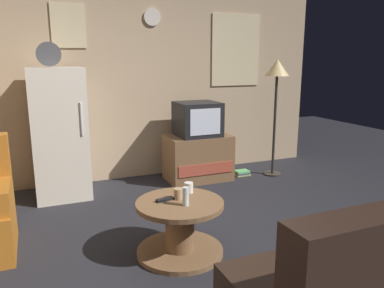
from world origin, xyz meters
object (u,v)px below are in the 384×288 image
book_stack (242,173)px  coffee_table (180,228)px  tv_stand (198,158)px  remote_control (165,199)px  mug_ceramic_white (189,188)px  couch (383,287)px  fridge (59,133)px  wine_glass (186,196)px  mug_ceramic_tan (178,194)px  crt_tv (197,119)px  standing_lamp (277,77)px

book_stack → coffee_table: bearing=-132.9°
coffee_table → tv_stand: bearing=62.0°
tv_stand → remote_control: (-1.05, -1.71, 0.17)m
mug_ceramic_white → couch: (0.58, -1.52, -0.19)m
fridge → wine_glass: fridge is taller
coffee_table → mug_ceramic_white: 0.36m
remote_control → wine_glass: bearing=-62.9°
mug_ceramic_tan → remote_control: (-0.12, 0.01, -0.03)m
wine_glass → crt_tv: bearing=63.8°
crt_tv → coffee_table: size_ratio=0.75×
standing_lamp → mug_ceramic_tan: size_ratio=17.67×
mug_ceramic_tan → couch: couch is taller
crt_tv → couch: 3.18m
coffee_table → book_stack: coffee_table is taller
wine_glass → mug_ceramic_tan: (-0.00, 0.15, -0.03)m
coffee_table → standing_lamp: bearing=38.2°
remote_control → mug_ceramic_white: bearing=13.0°
mug_ceramic_white → book_stack: (1.43, 1.53, -0.47)m
mug_ceramic_white → book_stack: mug_ceramic_white is taller
couch → remote_control: bearing=120.4°
book_stack → wine_glass: bearing=-131.1°
fridge → remote_control: (0.68, -1.76, -0.29)m
tv_stand → remote_control: 2.02m
fridge → remote_control: 1.90m
standing_lamp → mug_ceramic_tan: standing_lamp is taller
tv_stand → mug_ceramic_tan: tv_stand is taller
crt_tv → coffee_table: 2.09m
fridge → mug_ceramic_tan: bearing=-65.7°
crt_tv → mug_ceramic_white: size_ratio=6.00×
tv_stand → mug_ceramic_white: 1.80m
crt_tv → book_stack: 1.03m
standing_lamp → coffee_table: (-2.00, -1.57, -1.13)m
wine_glass → book_stack: 2.44m
couch → wine_glass: bearing=119.5°
wine_glass → book_stack: size_ratio=0.72×
fridge → crt_tv: (1.72, -0.04, 0.07)m
fridge → tv_stand: bearing=-1.4°
standing_lamp → couch: size_ratio=0.94×
couch → mug_ceramic_tan: bearing=116.9°
crt_tv → remote_control: 2.03m
standing_lamp → remote_control: bearing=-144.4°
crt_tv → standing_lamp: (1.07, -0.20, 0.53)m
crt_tv → book_stack: crt_tv is taller
standing_lamp → mug_ceramic_tan: (-1.99, -1.51, -0.86)m
wine_glass → couch: size_ratio=0.09×
standing_lamp → remote_control: 2.74m
standing_lamp → coffee_table: size_ratio=2.21×
tv_stand → wine_glass: bearing=-116.4°
couch → coffee_table: bearing=118.3°
standing_lamp → mug_ceramic_tan: bearing=-142.7°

